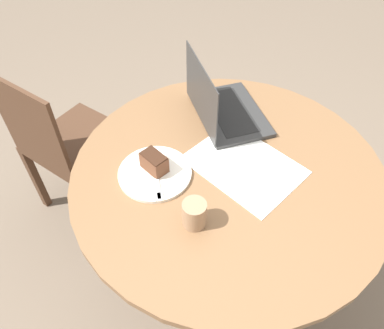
{
  "coord_description": "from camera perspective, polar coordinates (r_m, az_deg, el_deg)",
  "views": [
    {
      "loc": [
        -0.51,
        0.7,
        1.73
      ],
      "look_at": [
        0.08,
        0.09,
        0.8
      ],
      "focal_mm": 35.0,
      "sensor_mm": 36.0,
      "label": 1
    }
  ],
  "objects": [
    {
      "name": "plate",
      "position": [
        1.28,
        -5.67,
        -1.31
      ],
      "size": [
        0.25,
        0.25,
        0.01
      ],
      "color": "silver",
      "rests_on": "dining_table"
    },
    {
      "name": "ground_plane",
      "position": [
        1.93,
        3.91,
        -16.03
      ],
      "size": [
        12.0,
        12.0,
        0.0
      ],
      "primitive_type": "plane",
      "color": "#6B5B4C"
    },
    {
      "name": "paper_document",
      "position": [
        1.32,
        7.95,
        -0.1
      ],
      "size": [
        0.38,
        0.28,
        0.0
      ],
      "rotation": [
        0.0,
        0.0,
        -0.01
      ],
      "color": "white",
      "rests_on": "dining_table"
    },
    {
      "name": "chair",
      "position": [
        1.88,
        -18.48,
        2.64
      ],
      "size": [
        0.49,
        0.49,
        0.89
      ],
      "rotation": [
        0.0,
        0.0,
        3.31
      ],
      "color": "#472D1E",
      "rests_on": "ground_plane"
    },
    {
      "name": "cake_slice",
      "position": [
        1.26,
        -5.8,
        0.34
      ],
      "size": [
        0.09,
        0.06,
        0.07
      ],
      "rotation": [
        0.0,
        0.0,
        6.25
      ],
      "color": "brown",
      "rests_on": "plate"
    },
    {
      "name": "laptop",
      "position": [
        1.47,
        4.65,
        8.58
      ],
      "size": [
        0.42,
        0.38,
        0.25
      ],
      "rotation": [
        0.0,
        0.0,
        8.94
      ],
      "color": "#2D2D2D",
      "rests_on": "dining_table"
    },
    {
      "name": "dining_table",
      "position": [
        1.41,
        5.16,
        -4.94
      ],
      "size": [
        1.09,
        1.09,
        0.76
      ],
      "color": "brown",
      "rests_on": "ground_plane"
    },
    {
      "name": "fork",
      "position": [
        1.24,
        -5.27,
        -2.91
      ],
      "size": [
        0.15,
        0.12,
        0.0
      ],
      "rotation": [
        0.0,
        0.0,
        8.79
      ],
      "color": "silver",
      "rests_on": "plate"
    },
    {
      "name": "coffee_glass",
      "position": [
        1.12,
        0.36,
        -7.51
      ],
      "size": [
        0.07,
        0.07,
        0.09
      ],
      "color": "#997556",
      "rests_on": "dining_table"
    }
  ]
}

